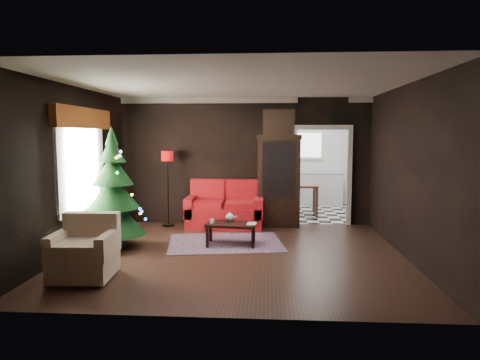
# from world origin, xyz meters

# --- Properties ---
(floor) EXTENTS (5.50, 5.50, 0.00)m
(floor) POSITION_xyz_m (0.00, 0.00, 0.00)
(floor) COLOR black
(floor) RESTS_ON ground
(ceiling) EXTENTS (5.50, 5.50, 0.00)m
(ceiling) POSITION_xyz_m (0.00, 0.00, 2.80)
(ceiling) COLOR white
(ceiling) RESTS_ON ground
(wall_back) EXTENTS (5.50, 0.00, 5.50)m
(wall_back) POSITION_xyz_m (0.00, 2.50, 1.40)
(wall_back) COLOR black
(wall_back) RESTS_ON ground
(wall_front) EXTENTS (5.50, 0.00, 5.50)m
(wall_front) POSITION_xyz_m (0.00, -2.50, 1.40)
(wall_front) COLOR black
(wall_front) RESTS_ON ground
(wall_left) EXTENTS (0.00, 5.50, 5.50)m
(wall_left) POSITION_xyz_m (-2.75, 0.00, 1.40)
(wall_left) COLOR black
(wall_left) RESTS_ON ground
(wall_right) EXTENTS (0.00, 5.50, 5.50)m
(wall_right) POSITION_xyz_m (2.75, 0.00, 1.40)
(wall_right) COLOR black
(wall_right) RESTS_ON ground
(doorway) EXTENTS (1.10, 0.10, 2.10)m
(doorway) POSITION_xyz_m (1.70, 2.50, 1.05)
(doorway) COLOR beige
(doorway) RESTS_ON ground
(left_window) EXTENTS (0.05, 1.60, 1.40)m
(left_window) POSITION_xyz_m (-2.71, 0.20, 1.45)
(left_window) COLOR white
(left_window) RESTS_ON wall_left
(valance) EXTENTS (0.12, 2.10, 0.35)m
(valance) POSITION_xyz_m (-2.63, 0.20, 2.27)
(valance) COLOR brown
(valance) RESTS_ON wall_left
(kitchen_floor) EXTENTS (3.00, 3.00, 0.00)m
(kitchen_floor) POSITION_xyz_m (1.70, 4.00, 0.00)
(kitchen_floor) COLOR white
(kitchen_floor) RESTS_ON ground
(kitchen_window) EXTENTS (0.70, 0.06, 0.70)m
(kitchen_window) POSITION_xyz_m (1.70, 5.45, 1.70)
(kitchen_window) COLOR white
(kitchen_window) RESTS_ON ground
(rug) EXTENTS (2.26, 1.79, 0.01)m
(rug) POSITION_xyz_m (-0.26, 0.70, 0.01)
(rug) COLOR #34202C
(rug) RESTS_ON ground
(loveseat) EXTENTS (1.70, 0.90, 1.00)m
(loveseat) POSITION_xyz_m (-0.40, 2.05, 0.50)
(loveseat) COLOR maroon
(loveseat) RESTS_ON ground
(curio_cabinet) EXTENTS (0.90, 0.45, 1.90)m
(curio_cabinet) POSITION_xyz_m (0.75, 2.27, 0.95)
(curio_cabinet) COLOR black
(curio_cabinet) RESTS_ON ground
(floor_lamp) EXTENTS (0.33, 0.33, 1.63)m
(floor_lamp) POSITION_xyz_m (-1.64, 2.05, 0.83)
(floor_lamp) COLOR black
(floor_lamp) RESTS_ON ground
(christmas_tree) EXTENTS (1.11, 1.11, 2.04)m
(christmas_tree) POSITION_xyz_m (-2.16, 0.23, 1.05)
(christmas_tree) COLOR black
(christmas_tree) RESTS_ON ground
(armchair) EXTENTS (0.86, 0.86, 0.83)m
(armchair) POSITION_xyz_m (-1.99, -1.39, 0.46)
(armchair) COLOR #C4B792
(armchair) RESTS_ON ground
(coffee_table) EXTENTS (0.93, 0.62, 0.39)m
(coffee_table) POSITION_xyz_m (-0.14, 0.56, 0.21)
(coffee_table) COLOR black
(coffee_table) RESTS_ON rug
(teapot) EXTENTS (0.20, 0.20, 0.16)m
(teapot) POSITION_xyz_m (-0.17, 0.70, 0.49)
(teapot) COLOR silver
(teapot) RESTS_ON coffee_table
(cup_a) EXTENTS (0.09, 0.09, 0.07)m
(cup_a) POSITION_xyz_m (-0.48, 0.60, 0.44)
(cup_a) COLOR silver
(cup_a) RESTS_ON coffee_table
(cup_b) EXTENTS (0.07, 0.07, 0.06)m
(cup_b) POSITION_xyz_m (-0.49, 0.54, 0.43)
(cup_b) COLOR beige
(cup_b) RESTS_ON coffee_table
(book) EXTENTS (0.16, 0.03, 0.22)m
(book) POSITION_xyz_m (0.15, 0.50, 0.51)
(book) COLOR tan
(book) RESTS_ON coffee_table
(wall_clock) EXTENTS (0.32, 0.32, 0.06)m
(wall_clock) POSITION_xyz_m (1.95, 2.45, 2.38)
(wall_clock) COLOR white
(wall_clock) RESTS_ON wall_back
(painting) EXTENTS (0.62, 0.05, 0.52)m
(painting) POSITION_xyz_m (0.75, 2.46, 2.25)
(painting) COLOR #A66835
(painting) RESTS_ON wall_back
(kitchen_counter) EXTENTS (1.80, 0.60, 0.90)m
(kitchen_counter) POSITION_xyz_m (1.70, 5.20, 0.45)
(kitchen_counter) COLOR silver
(kitchen_counter) RESTS_ON ground
(kitchen_table) EXTENTS (0.70, 0.70, 0.75)m
(kitchen_table) POSITION_xyz_m (1.40, 3.70, 0.38)
(kitchen_table) COLOR brown
(kitchen_table) RESTS_ON ground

